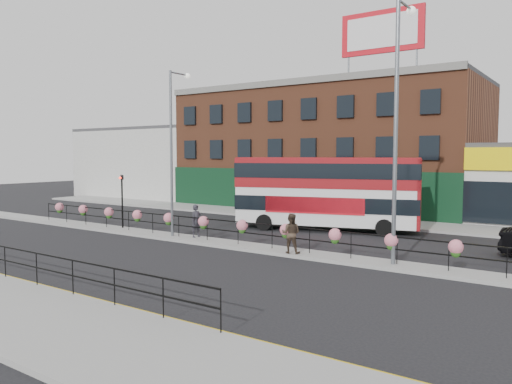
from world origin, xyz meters
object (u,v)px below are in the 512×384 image
Objects in this scene: pedestrian_a at (196,221)px; pedestrian_b at (291,233)px; double_decker_bus at (327,186)px; lamp_column_west at (174,139)px; lamp_column_east at (398,108)px.

pedestrian_b is at bearing -88.38° from pedestrian_a.
double_decker_bus is 6.37× the size of pedestrian_a.
pedestrian_a is 0.98× the size of pedestrian_b.
lamp_column_west is (-7.70, 0.60, 4.38)m from pedestrian_b.
double_decker_bus is at bearing 52.53° from lamp_column_west.
lamp_column_east is (12.24, 0.09, 0.99)m from lamp_column_west.
lamp_column_east is at bearing -81.63° from pedestrian_a.
pedestrian_a is (-4.23, -6.98, -1.67)m from double_decker_bus.
double_decker_bus reaches higher than pedestrian_b.
lamp_column_east is at bearing -46.87° from double_decker_bus.
double_decker_bus reaches higher than pedestrian_a.
lamp_column_east is at bearing 172.06° from pedestrian_b.
pedestrian_a is 6.44m from pedestrian_b.
pedestrian_a is 0.20× the size of lamp_column_west.
pedestrian_b is 7.07m from lamp_column_east.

